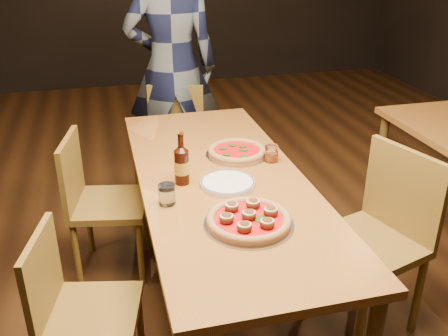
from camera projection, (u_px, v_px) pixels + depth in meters
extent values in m
plane|color=black|center=(222.00, 297.00, 2.78)|extent=(9.00, 9.00, 0.00)
cube|color=brown|center=(222.00, 180.00, 2.47)|extent=(0.80, 2.00, 0.04)
cylinder|color=#523C17|center=(139.00, 175.00, 3.38)|extent=(0.06, 0.06, 0.71)
cylinder|color=#523C17|center=(236.00, 165.00, 3.53)|extent=(0.06, 0.06, 0.71)
cylinder|color=#523C17|center=(380.00, 161.00, 3.59)|extent=(0.06, 0.06, 0.71)
cylinder|color=#B7B7BF|center=(249.00, 224.00, 2.06)|extent=(0.37, 0.37, 0.01)
cylinder|color=#BD7D4F|center=(249.00, 221.00, 2.05)|extent=(0.35, 0.35, 0.02)
torus|color=#BD7D4F|center=(249.00, 219.00, 2.05)|extent=(0.35, 0.35, 0.03)
cylinder|color=#B80A16|center=(249.00, 219.00, 2.05)|extent=(0.28, 0.28, 0.00)
cylinder|color=#B7B7BF|center=(237.00, 155.00, 2.70)|extent=(0.34, 0.34, 0.01)
cylinder|color=#BD7D4F|center=(237.00, 152.00, 2.70)|extent=(0.31, 0.31, 0.02)
torus|color=#BD7D4F|center=(237.00, 151.00, 2.69)|extent=(0.31, 0.31, 0.04)
cylinder|color=#B80A16|center=(237.00, 150.00, 2.69)|extent=(0.24, 0.24, 0.00)
cylinder|color=white|center=(228.00, 184.00, 2.37)|extent=(0.26, 0.26, 0.02)
cylinder|color=black|center=(182.00, 167.00, 2.37)|extent=(0.07, 0.07, 0.17)
cylinder|color=black|center=(181.00, 143.00, 2.31)|extent=(0.03, 0.03, 0.08)
cylinder|color=gold|center=(182.00, 167.00, 2.37)|extent=(0.07, 0.07, 0.06)
cylinder|color=white|center=(167.00, 194.00, 2.20)|extent=(0.08, 0.08, 0.09)
cylinder|color=#AB4713|center=(272.00, 153.00, 2.61)|extent=(0.07, 0.07, 0.09)
imported|color=black|center=(172.00, 68.00, 3.67)|extent=(0.72, 0.50, 1.88)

